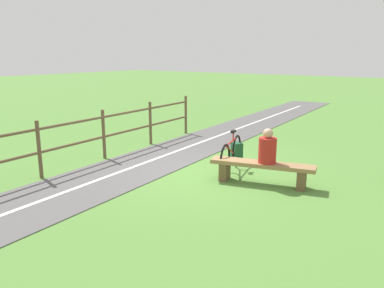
# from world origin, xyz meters

# --- Properties ---
(ground_plane) EXTENTS (80.00, 80.00, 0.00)m
(ground_plane) POSITION_xyz_m (0.00, 0.00, 0.00)
(ground_plane) COLOR #548438
(bench) EXTENTS (2.10, 0.87, 0.46)m
(bench) POSITION_xyz_m (-1.46, 0.05, 0.33)
(bench) COLOR #937047
(bench) RESTS_ON ground_plane
(person_seated) EXTENTS (0.43, 0.43, 0.70)m
(person_seated) POSITION_xyz_m (-1.55, 0.03, 0.75)
(person_seated) COLOR #B2231E
(person_seated) RESTS_ON bench
(bicycle) EXTENTS (0.46, 1.64, 0.88)m
(bicycle) POSITION_xyz_m (-0.44, -0.48, 0.37)
(bicycle) COLOR black
(bicycle) RESTS_ON ground_plane
(backpack) EXTENTS (0.34, 0.34, 0.47)m
(backpack) POSITION_xyz_m (-0.22, -1.14, 0.23)
(backpack) COLOR #1E4C2D
(backpack) RESTS_ON ground_plane
(fence_roadside) EXTENTS (0.60, 9.39, 1.23)m
(fence_roadside) POSITION_xyz_m (2.57, 1.47, 0.73)
(fence_roadside) COLOR brown
(fence_roadside) RESTS_ON ground_plane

